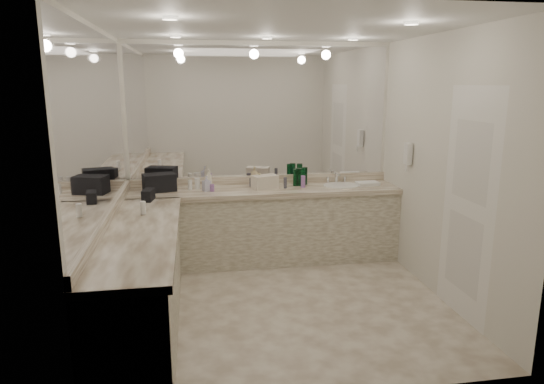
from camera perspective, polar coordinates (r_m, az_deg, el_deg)
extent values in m
plane|color=beige|center=(4.90, 1.19, -12.90)|extent=(3.20, 3.20, 0.00)
plane|color=white|center=(4.45, 1.36, 18.91)|extent=(3.20, 3.20, 0.00)
cube|color=silver|center=(5.96, -1.39, 4.80)|extent=(3.20, 0.02, 2.60)
cube|color=silver|center=(4.49, -19.23, 1.49)|extent=(0.02, 3.00, 2.60)
cube|color=silver|center=(5.04, 19.47, 2.63)|extent=(0.02, 3.00, 2.60)
cube|color=beige|center=(5.86, -0.94, -4.16)|extent=(3.20, 0.60, 0.84)
cube|color=beige|center=(5.73, -0.94, 0.12)|extent=(3.20, 0.64, 0.06)
cube|color=beige|center=(4.41, -15.14, -10.39)|extent=(0.60, 2.40, 0.84)
cube|color=beige|center=(4.26, -15.36, -4.80)|extent=(0.64, 2.42, 0.06)
cube|color=beige|center=(6.00, -1.35, 1.46)|extent=(3.20, 0.04, 0.10)
cube|color=beige|center=(4.56, -18.67, -2.81)|extent=(0.04, 3.00, 0.10)
cube|color=white|center=(5.90, -1.40, 9.36)|extent=(3.12, 0.01, 1.55)
cube|color=white|center=(4.43, -19.53, 7.53)|extent=(0.01, 2.92, 1.55)
cylinder|color=white|center=(5.95, 8.14, 0.70)|extent=(0.44, 0.44, 0.03)
cube|color=silver|center=(6.13, 7.58, 1.79)|extent=(0.24, 0.16, 0.14)
cube|color=white|center=(5.63, 15.72, 4.38)|extent=(0.06, 0.10, 0.24)
cube|color=white|center=(4.66, 22.02, -1.50)|extent=(0.02, 0.82, 2.10)
cube|color=black|center=(5.72, -13.11, 1.11)|extent=(0.40, 0.31, 0.20)
cube|color=black|center=(5.30, -14.35, -0.34)|extent=(0.13, 0.23, 0.12)
cube|color=beige|center=(5.71, -0.86, 1.23)|extent=(0.33, 0.26, 0.17)
cube|color=white|center=(6.02, 11.17, 0.99)|extent=(0.28, 0.19, 0.04)
cylinder|color=white|center=(4.73, -14.93, -1.90)|extent=(0.05, 0.05, 0.12)
imported|color=#EDE6CF|center=(5.75, -7.46, 1.51)|extent=(0.10, 0.10, 0.23)
imported|color=silver|center=(5.63, -7.72, 1.01)|extent=(0.11, 0.11, 0.18)
imported|color=beige|center=(5.77, -1.46, 1.37)|extent=(0.17, 0.17, 0.17)
cylinder|color=#094E22|center=(5.87, 2.82, 1.72)|extent=(0.07, 0.07, 0.20)
cylinder|color=#094E22|center=(5.89, 3.19, 1.79)|extent=(0.07, 0.07, 0.21)
cylinder|color=#094E22|center=(5.96, 3.84, 1.90)|extent=(0.07, 0.07, 0.21)
cylinder|color=#3F3F4C|center=(5.74, 1.57, 1.10)|extent=(0.04, 0.04, 0.13)
cylinder|color=white|center=(5.77, -8.78, 0.99)|extent=(0.06, 0.06, 0.13)
cylinder|color=#9966B2|center=(5.61, -7.05, 0.50)|extent=(0.05, 0.05, 0.08)
cylinder|color=#9966B2|center=(5.79, 3.68, 1.24)|extent=(0.05, 0.05, 0.14)
cylinder|color=#3F3F4C|center=(5.84, -2.39, 1.16)|extent=(0.06, 0.06, 0.10)
cylinder|color=white|center=(5.81, -13.81, 0.93)|extent=(0.06, 0.06, 0.14)
cylinder|color=white|center=(5.74, -9.61, 0.84)|extent=(0.05, 0.05, 0.12)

